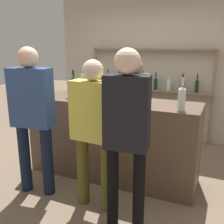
% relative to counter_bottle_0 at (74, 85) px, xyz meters
% --- Properties ---
extents(ground_plane, '(16.00, 16.00, 0.00)m').
position_rel_counter_bottle_0_xyz_m(ground_plane, '(0.68, -0.15, -1.22)').
color(ground_plane, '#7A6651').
extents(bar_counter, '(2.29, 0.66, 1.08)m').
position_rel_counter_bottle_0_xyz_m(bar_counter, '(0.68, -0.15, -0.68)').
color(bar_counter, brown).
rests_on(bar_counter, ground_plane).
extents(back_wall, '(3.89, 0.12, 2.80)m').
position_rel_counter_bottle_0_xyz_m(back_wall, '(0.68, 1.77, 0.18)').
color(back_wall, '#B2A899').
rests_on(back_wall, ground_plane).
extents(back_shelf, '(2.34, 0.18, 1.72)m').
position_rel_counter_bottle_0_xyz_m(back_shelf, '(0.66, 1.59, -0.07)').
color(back_shelf, '#897056').
rests_on(back_shelf, ground_plane).
extents(counter_bottle_0, '(0.08, 0.08, 0.36)m').
position_rel_counter_bottle_0_xyz_m(counter_bottle_0, '(0.00, 0.00, 0.00)').
color(counter_bottle_0, black).
rests_on(counter_bottle_0, bar_counter).
extents(counter_bottle_1, '(0.09, 0.09, 0.36)m').
position_rel_counter_bottle_0_xyz_m(counter_bottle_1, '(1.61, -0.36, 0.01)').
color(counter_bottle_1, silver).
rests_on(counter_bottle_1, bar_counter).
extents(counter_bottle_2, '(0.08, 0.08, 0.38)m').
position_rel_counter_bottle_0_xyz_m(counter_bottle_2, '(1.15, -0.25, 0.01)').
color(counter_bottle_2, '#0F1956').
rests_on(counter_bottle_2, bar_counter).
extents(counter_bottle_3, '(0.08, 0.08, 0.34)m').
position_rel_counter_bottle_0_xyz_m(counter_bottle_3, '(0.18, -0.07, -0.01)').
color(counter_bottle_3, silver).
rests_on(counter_bottle_3, bar_counter).
extents(counter_bottle_4, '(0.08, 0.08, 0.33)m').
position_rel_counter_bottle_0_xyz_m(counter_bottle_4, '(-0.36, -0.12, -0.01)').
color(counter_bottle_4, silver).
rests_on(counter_bottle_4, bar_counter).
extents(cork_jar, '(0.11, 0.11, 0.16)m').
position_rel_counter_bottle_0_xyz_m(cork_jar, '(0.12, -0.26, -0.06)').
color(cork_jar, silver).
rests_on(cork_jar, bar_counter).
extents(server_behind_counter, '(0.42, 0.26, 1.56)m').
position_rel_counter_bottle_0_xyz_m(server_behind_counter, '(0.73, 0.67, -0.30)').
color(server_behind_counter, black).
rests_on(server_behind_counter, ground_plane).
extents(customer_center, '(0.50, 0.24, 1.65)m').
position_rel_counter_bottle_0_xyz_m(customer_center, '(0.80, -0.89, -0.27)').
color(customer_center, brown).
rests_on(customer_center, ground_plane).
extents(customer_left, '(0.51, 0.29, 1.77)m').
position_rel_counter_bottle_0_xyz_m(customer_left, '(0.00, -0.92, -0.19)').
color(customer_left, '#121C33').
rests_on(customer_left, ground_plane).
extents(customer_right, '(0.42, 0.23, 1.77)m').
position_rel_counter_bottle_0_xyz_m(customer_right, '(1.25, -1.12, -0.16)').
color(customer_right, black).
rests_on(customer_right, ground_plane).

